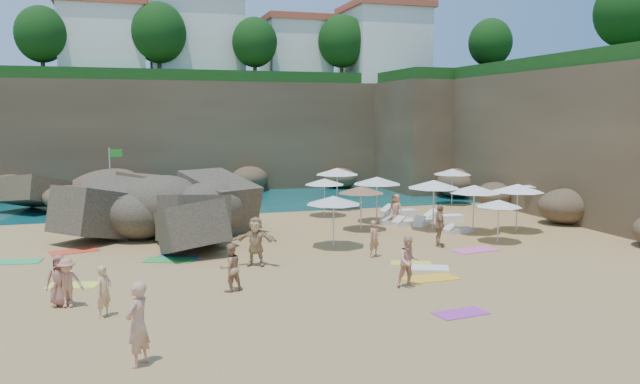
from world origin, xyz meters
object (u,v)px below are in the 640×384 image
object	(u,v)px
person_stand_6	(138,324)
person_stand_5	(138,215)
rock_outcrop	(158,245)
parasol_2	(377,181)
lounger_0	(397,222)
parasol_1	(324,182)
person_stand_4	(396,209)
parasol_0	(337,171)
person_stand_0	(104,291)
flag_pole	(112,172)
person_stand_3	(440,226)
person_stand_2	(243,202)
person_stand_1	(230,267)

from	to	relation	value
person_stand_6	person_stand_5	bearing A→B (deg)	-147.57
rock_outcrop	parasol_2	size ratio (longest dim) A/B	3.29
lounger_0	parasol_1	bearing A→B (deg)	130.16
person_stand_4	rock_outcrop	bearing A→B (deg)	-113.12
parasol_2	lounger_0	size ratio (longest dim) A/B	1.47
rock_outcrop	parasol_0	world-z (taller)	parasol_0
rock_outcrop	person_stand_0	world-z (taller)	rock_outcrop
rock_outcrop	flag_pole	size ratio (longest dim) A/B	2.22
person_stand_4	person_stand_6	distance (m)	19.69
rock_outcrop	parasol_2	world-z (taller)	parasol_2
rock_outcrop	parasol_0	xyz separation A→B (m)	(10.69, 7.57, 2.26)
parasol_0	person_stand_3	world-z (taller)	parasol_0
flag_pole	parasol_1	xyz separation A→B (m)	(11.14, -4.39, -0.47)
person_stand_0	lounger_0	bearing A→B (deg)	-12.42
rock_outcrop	lounger_0	world-z (taller)	rock_outcrop
person_stand_3	parasol_2	bearing A→B (deg)	20.65
rock_outcrop	person_stand_2	world-z (taller)	rock_outcrop
parasol_0	person_stand_6	size ratio (longest dim) A/B	1.35
parasol_1	lounger_0	world-z (taller)	parasol_1
rock_outcrop	lounger_0	distance (m)	12.09
person_stand_3	person_stand_6	distance (m)	15.61
rock_outcrop	person_stand_3	bearing A→B (deg)	-18.36
lounger_0	person_stand_6	bearing A→B (deg)	-129.00
rock_outcrop	person_stand_3	size ratio (longest dim) A/B	4.61
person_stand_2	person_stand_5	world-z (taller)	person_stand_5
person_stand_6	person_stand_1	bearing A→B (deg)	-175.26
parasol_0	person_stand_0	size ratio (longest dim) A/B	1.78
parasol_2	person_stand_2	xyz separation A→B (m)	(-6.22, 4.47, -1.44)
person_stand_5	flag_pole	bearing A→B (deg)	73.62
rock_outcrop	person_stand_0	bearing A→B (deg)	-101.25
person_stand_0	person_stand_4	world-z (taller)	person_stand_4
parasol_2	person_stand_5	size ratio (longest dim) A/B	1.40
parasol_0	parasol_1	size ratio (longest dim) A/B	1.17
rock_outcrop	parasol_2	distance (m)	11.68
parasol_2	person_stand_0	bearing A→B (deg)	-137.40
person_stand_3	person_stand_5	bearing A→B (deg)	79.21
person_stand_0	person_stand_1	world-z (taller)	person_stand_1
person_stand_6	rock_outcrop	bearing A→B (deg)	-151.00
flag_pole	parasol_2	bearing A→B (deg)	-28.31
person_stand_5	person_stand_6	distance (m)	16.19
parasol_0	parasol_2	size ratio (longest dim) A/B	1.03
person_stand_0	flag_pole	bearing A→B (deg)	39.04
person_stand_1	person_stand_3	distance (m)	10.40
flag_pole	person_stand_0	world-z (taller)	flag_pole
parasol_0	person_stand_3	xyz separation A→B (m)	(0.74, -11.36, -1.35)
lounger_0	person_stand_6	distance (m)	19.79
parasol_2	parasol_0	bearing A→B (deg)	95.60
flag_pole	person_stand_5	xyz separation A→B (m)	(1.23, -6.67, -1.49)
person_stand_0	person_stand_5	distance (m)	12.46
person_stand_2	person_stand_5	bearing A→B (deg)	48.95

